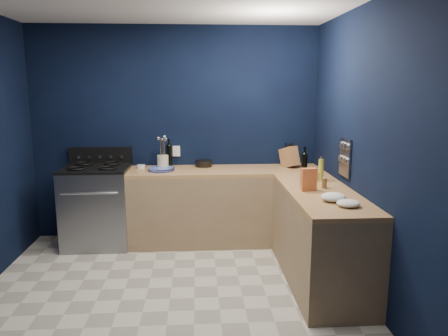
{
  "coord_description": "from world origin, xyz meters",
  "views": [
    {
      "loc": [
        0.26,
        -3.61,
        1.89
      ],
      "look_at": [
        0.55,
        1.0,
        1.0
      ],
      "focal_mm": 34.56,
      "sensor_mm": 36.0,
      "label": 1
    }
  ],
  "objects": [
    {
      "name": "spice_jar_near",
      "position": [
        1.53,
        0.73,
        0.95
      ],
      "size": [
        0.05,
        0.05,
        0.1
      ],
      "primitive_type": "cylinder",
      "rotation": [
        0.0,
        0.0,
        -0.17
      ],
      "color": "olive",
      "rests_on": "top_right"
    },
    {
      "name": "spice_jar_far",
      "position": [
        1.5,
        0.42,
        0.95
      ],
      "size": [
        0.06,
        0.06,
        0.1
      ],
      "primitive_type": "cylinder",
      "rotation": [
        0.0,
        0.0,
        0.26
      ],
      "color": "olive",
      "rests_on": "top_right"
    },
    {
      "name": "oil_bottle",
      "position": [
        1.55,
        0.73,
        1.02
      ],
      "size": [
        0.07,
        0.07,
        0.23
      ],
      "primitive_type": "cylinder",
      "rotation": [
        0.0,
        0.0,
        -0.35
      ],
      "color": "#A6AD34",
      "rests_on": "top_right"
    },
    {
      "name": "crouton_bag",
      "position": [
        1.32,
        0.34,
        1.01
      ],
      "size": [
        0.15,
        0.08,
        0.22
      ],
      "primitive_type": "cube",
      "rotation": [
        0.0,
        0.0,
        0.11
      ],
      "color": "#A2262A",
      "rests_on": "top_right"
    },
    {
      "name": "backguard",
      "position": [
        -0.93,
        1.72,
        1.04
      ],
      "size": [
        0.76,
        0.06,
        0.2
      ],
      "primitive_type": "cube",
      "color": "black",
      "rests_on": "gas_range"
    },
    {
      "name": "lemon_basket",
      "position": [
        0.34,
        1.62,
        0.94
      ],
      "size": [
        0.21,
        0.21,
        0.08
      ],
      "primitive_type": "cylinder",
      "rotation": [
        0.0,
        0.0,
        0.03
      ],
      "color": "black",
      "rests_on": "top_back"
    },
    {
      "name": "floor",
      "position": [
        0.0,
        0.0,
        -0.01
      ],
      "size": [
        3.5,
        3.5,
        0.02
      ],
      "primitive_type": "cube",
      "color": "#B9B3A2",
      "rests_on": "ground"
    },
    {
      "name": "cab_back",
      "position": [
        0.6,
        1.44,
        0.43
      ],
      "size": [
        2.3,
        0.63,
        0.86
      ],
      "primitive_type": "cube",
      "color": "#907452",
      "rests_on": "floor"
    },
    {
      "name": "wall_front",
      "position": [
        0.0,
        -1.76,
        1.3
      ],
      "size": [
        3.5,
        0.02,
        2.6
      ],
      "primitive_type": "cube",
      "color": "black",
      "rests_on": "ground"
    },
    {
      "name": "wall_right",
      "position": [
        1.76,
        0.0,
        1.3
      ],
      "size": [
        0.02,
        3.5,
        2.6
      ],
      "primitive_type": "cube",
      "color": "black",
      "rests_on": "ground"
    },
    {
      "name": "knife_block",
      "position": [
        1.39,
        1.54,
        1.02
      ],
      "size": [
        0.24,
        0.31,
        0.29
      ],
      "primitive_type": "cube",
      "rotation": [
        -0.31,
        0.0,
        0.46
      ],
      "color": "brown",
      "rests_on": "top_back"
    },
    {
      "name": "top_back",
      "position": [
        0.6,
        1.44,
        0.88
      ],
      "size": [
        2.3,
        0.63,
        0.04
      ],
      "primitive_type": "cube",
      "color": "brown",
      "rests_on": "cab_back"
    },
    {
      "name": "wall_back",
      "position": [
        0.0,
        1.76,
        1.3
      ],
      "size": [
        3.5,
        0.02,
        2.6
      ],
      "primitive_type": "cube",
      "color": "black",
      "rests_on": "ground"
    },
    {
      "name": "towel_end",
      "position": [
        1.51,
        -0.23,
        0.93
      ],
      "size": [
        0.24,
        0.22,
        0.06
      ],
      "primitive_type": "ellipsoid",
      "rotation": [
        0.0,
        0.0,
        0.29
      ],
      "color": "white",
      "rests_on": "top_right"
    },
    {
      "name": "plate_stack",
      "position": [
        -0.17,
        1.4,
        0.92
      ],
      "size": [
        0.39,
        0.39,
        0.04
      ],
      "primitive_type": "cylinder",
      "rotation": [
        0.0,
        0.0,
        -0.4
      ],
      "color": "#4153A6",
      "rests_on": "top_back"
    },
    {
      "name": "top_right",
      "position": [
        1.44,
        0.29,
        0.88
      ],
      "size": [
        0.63,
        1.67,
        0.04
      ],
      "primitive_type": "cube",
      "color": "brown",
      "rests_on": "cab_right"
    },
    {
      "name": "oven_door",
      "position": [
        -0.93,
        1.1,
        0.45
      ],
      "size": [
        0.59,
        0.02,
        0.42
      ],
      "primitive_type": "cube",
      "color": "black",
      "rests_on": "gas_range"
    },
    {
      "name": "wine_bottle_right",
      "position": [
        1.4,
        0.86,
        1.03
      ],
      "size": [
        0.07,
        0.07,
        0.27
      ],
      "primitive_type": "cylinder",
      "rotation": [
        0.0,
        0.0,
        0.1
      ],
      "color": "black",
      "rests_on": "top_right"
    },
    {
      "name": "towel_front",
      "position": [
        1.43,
        -0.06,
        0.94
      ],
      "size": [
        0.26,
        0.24,
        0.08
      ],
      "primitive_type": "ellipsoid",
      "rotation": [
        0.0,
        0.0,
        0.25
      ],
      "color": "white",
      "rests_on": "top_right"
    },
    {
      "name": "ramekin",
      "position": [
        -0.42,
        1.58,
        0.92
      ],
      "size": [
        0.12,
        0.12,
        0.04
      ],
      "primitive_type": "cylinder",
      "rotation": [
        0.0,
        0.0,
        -0.27
      ],
      "color": "white",
      "rests_on": "top_back"
    },
    {
      "name": "gas_range",
      "position": [
        -0.93,
        1.42,
        0.46
      ],
      "size": [
        0.76,
        0.66,
        0.92
      ],
      "primitive_type": "cube",
      "color": "gray",
      "rests_on": "floor"
    },
    {
      "name": "wall_outlet",
      "position": [
        0.0,
        1.74,
        1.08
      ],
      "size": [
        0.09,
        0.02,
        0.13
      ],
      "primitive_type": "cube",
      "color": "white",
      "rests_on": "wall_back"
    },
    {
      "name": "cooktop",
      "position": [
        -0.93,
        1.42,
        0.94
      ],
      "size": [
        0.76,
        0.66,
        0.03
      ],
      "primitive_type": "cube",
      "color": "black",
      "rests_on": "gas_range"
    },
    {
      "name": "utensil_crock",
      "position": [
        -0.15,
        1.5,
        0.98
      ],
      "size": [
        0.15,
        0.15,
        0.17
      ],
      "primitive_type": "cylinder",
      "rotation": [
        0.0,
        0.0,
        -0.11
      ],
      "color": "beige",
      "rests_on": "top_back"
    },
    {
      "name": "wine_bottle_back",
      "position": [
        -0.08,
        1.59,
        1.04
      ],
      "size": [
        0.08,
        0.08,
        0.27
      ],
      "primitive_type": "cylinder",
      "rotation": [
        0.0,
        0.0,
        0.16
      ],
      "color": "black",
      "rests_on": "top_back"
    },
    {
      "name": "spice_panel",
      "position": [
        1.74,
        0.55,
        1.18
      ],
      "size": [
        0.02,
        0.28,
        0.38
      ],
      "primitive_type": "cube",
      "color": "gray",
      "rests_on": "wall_right"
    },
    {
      "name": "cab_right",
      "position": [
        1.44,
        0.29,
        0.43
      ],
      "size": [
        0.63,
        1.67,
        0.86
      ],
      "primitive_type": "cube",
      "color": "#907452",
      "rests_on": "floor"
    }
  ]
}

